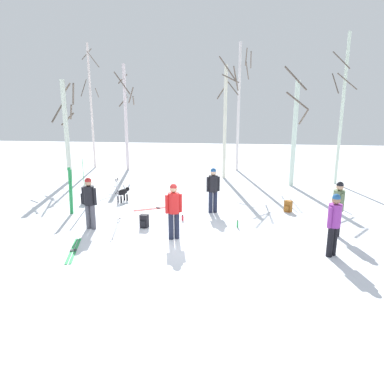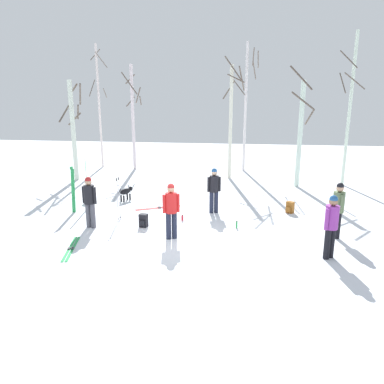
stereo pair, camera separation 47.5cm
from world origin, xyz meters
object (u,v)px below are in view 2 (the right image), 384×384
Objects in this scene: person_0 at (214,188)px; ski_poles_0 at (118,198)px; ski_pair_planted_0 at (87,184)px; birch_tree_2 at (133,116)px; dog at (126,192)px; birch_tree_1 at (73,128)px; backpack_1 at (88,197)px; person_1 at (171,208)px; ski_pair_lying_1 at (158,208)px; birch_tree_4 at (246,106)px; backpack_0 at (143,221)px; birch_tree_5 at (300,132)px; water_bottle_1 at (182,218)px; backpack_2 at (290,207)px; water_bottle_0 at (237,225)px; birch_tree_0 at (99,105)px; person_4 at (89,199)px; ski_pair_planted_1 at (73,190)px; ski_pair_lying_0 at (71,248)px; birch_tree_6 at (349,109)px; birch_tree_3 at (231,119)px; person_2 at (338,207)px; person_3 at (331,223)px.

person_0 is 1.11× the size of ski_poles_0.
birch_tree_2 is at bearing 97.36° from ski_pair_planted_0.
birch_tree_1 is (-4.31, 3.85, 2.43)m from dog.
person_1 is at bearing -38.11° from backpack_1.
ski_pair_planted_0 is 4.52× the size of backpack_1.
ski_pair_lying_1 is 10.61m from birch_tree_4.
backpack_0 is 0.08× the size of birch_tree_1.
ski_pair_lying_1 is at bearing -139.74° from birch_tree_5.
birch_tree_1 is at bearing 148.74° from person_0.
water_bottle_1 is at bearing -21.10° from backpack_1.
water_bottle_0 is (-1.91, -2.08, -0.09)m from backpack_2.
person_0 reaches higher than backpack_1.
birch_tree_1 is at bearing 127.81° from ski_poles_0.
person_4 is at bearing -67.74° from birch_tree_0.
birch_tree_4 is (5.86, 9.78, 3.06)m from ski_pair_planted_0.
water_bottle_0 is (3.18, -1.86, 0.11)m from ski_pair_lying_1.
backpack_0 is at bearing -20.20° from ski_pair_planted_1.
backpack_0 and backpack_2 have the same top height.
birch_tree_0 is at bearing 125.11° from ski_pair_lying_1.
ski_pair_lying_0 is at bearing -127.59° from birch_tree_5.
birch_tree_4 is 1.04× the size of birch_tree_6.
birch_tree_3 is 2.93m from birch_tree_4.
water_bottle_1 is 8.65m from birch_tree_3.
ski_pair_lying_1 is at bearing 160.67° from person_2.
person_1 is at bearing -47.38° from birch_tree_1.
person_4 is at bearing -171.08° from water_bottle_0.
backpack_0 is (-5.59, 1.56, -0.77)m from person_3.
ski_pair_planted_0 reaches higher than ski_pair_lying_1.
person_2 is at bearing -64.84° from backpack_2.
birch_tree_1 is at bearing 138.17° from dog.
person_3 is 7.38m from person_4.
ski_pair_lying_1 is at bearing 20.44° from ski_pair_planted_1.
birch_tree_2 is at bearing 106.32° from dog.
ski_pair_lying_1 is at bearing -65.41° from birch_tree_2.
birch_tree_2 is 12.50m from birch_tree_6.
ski_pair_lying_1 is 11.83m from birch_tree_0.
birch_tree_4 is (-2.58, 13.12, 3.06)m from person_3.
ski_pair_lying_1 is (-2.24, 0.26, -0.97)m from person_0.
birch_tree_3 reaches higher than person_1.
ski_pair_planted_1 reaches higher than backpack_2.
birch_tree_5 is (11.87, 0.26, -0.07)m from birch_tree_1.
person_0 is at bearing -91.24° from birch_tree_3.
backpack_2 is at bearing 115.16° from person_2.
birch_tree_0 is (-8.63, 9.35, 3.08)m from person_0.
person_4 is 4.92m from water_bottle_0.
ski_pair_planted_1 is at bearing -123.63° from dog.
birch_tree_0 is 1.21× the size of birch_tree_2.
person_3 is 9.77m from backpack_1.
backpack_1 is at bearing 95.51° from ski_pair_planted_1.
ski_pair_lying_1 is 0.26× the size of birch_tree_3.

